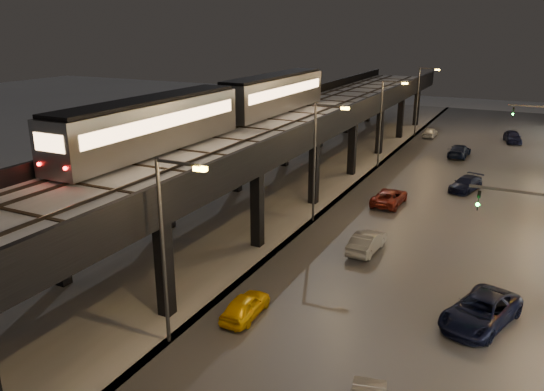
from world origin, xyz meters
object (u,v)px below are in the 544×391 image
at_px(car_mid_silver, 389,197).
at_px(car_onc_red, 513,137).
at_px(car_mid_dark, 459,151).
at_px(car_far_white, 430,133).
at_px(car_onc_white, 466,184).
at_px(subway_train, 225,106).
at_px(car_taxi, 245,307).
at_px(car_onc_dark, 480,312).
at_px(car_near_white, 367,243).

bearing_deg(car_mid_silver, car_onc_red, -102.58).
relative_size(car_mid_dark, car_far_white, 1.28).
height_order(car_mid_silver, car_onc_red, car_onc_red).
bearing_deg(car_onc_white, car_mid_silver, -110.71).
relative_size(car_mid_silver, car_mid_dark, 0.98).
distance_m(subway_train, car_far_white, 37.67).
height_order(car_mid_silver, car_mid_dark, car_mid_dark).
bearing_deg(subway_train, car_onc_red, 61.69).
height_order(car_mid_silver, car_onc_white, car_mid_silver).
bearing_deg(car_far_white, car_mid_silver, 93.83).
distance_m(car_taxi, car_onc_red, 52.50).
distance_m(subway_train, car_mid_silver, 15.45).
bearing_deg(car_onc_dark, car_onc_white, 117.26).
bearing_deg(car_taxi, car_far_white, -91.85).
height_order(car_near_white, car_onc_white, car_near_white).
xyz_separation_m(subway_train, car_mid_dark, (14.85, 25.87, -7.58)).
distance_m(car_taxi, car_onc_white, 28.62).
distance_m(car_mid_dark, car_onc_white, 13.20).
bearing_deg(car_onc_white, car_near_white, -87.06).
relative_size(subway_train, car_taxi, 9.60).
distance_m(car_onc_white, car_onc_red, 24.02).
bearing_deg(car_onc_white, car_onc_red, 100.15).
xyz_separation_m(car_far_white, car_onc_white, (7.36, -22.67, -0.01)).
distance_m(car_mid_silver, car_far_white, 29.61).
relative_size(car_taxi, car_far_white, 0.96).
height_order(car_near_white, car_mid_dark, car_mid_dark).
relative_size(car_near_white, car_onc_white, 0.95).
bearing_deg(subway_train, car_taxi, -56.05).
relative_size(subway_train, car_onc_dark, 6.45).
xyz_separation_m(car_mid_silver, car_onc_white, (5.19, 6.86, -0.03)).
bearing_deg(car_far_white, car_mid_dark, 116.95).
xyz_separation_m(car_onc_dark, car_onc_red, (-1.01, 47.02, 0.01)).
relative_size(subway_train, car_mid_dark, 7.19).
bearing_deg(car_far_white, car_onc_red, -173.42).
relative_size(car_near_white, car_mid_dark, 0.86).
height_order(car_taxi, car_near_white, car_near_white).
height_order(subway_train, car_onc_white, subway_train).
bearing_deg(car_mid_dark, car_onc_red, -111.52).
xyz_separation_m(subway_train, car_near_white, (13.14, -4.12, -7.60)).
relative_size(car_near_white, car_far_white, 1.10).
xyz_separation_m(car_mid_silver, car_onc_dark, (8.80, -16.28, 0.09)).
bearing_deg(car_onc_red, subway_train, -130.70).
bearing_deg(car_onc_red, car_near_white, -111.65).
bearing_deg(car_far_white, subway_train, 74.15).
height_order(car_mid_silver, car_far_white, car_mid_silver).
bearing_deg(car_onc_dark, car_near_white, 159.77).
bearing_deg(car_onc_dark, car_far_white, 121.85).
distance_m(car_onc_dark, car_onc_white, 23.42).
bearing_deg(car_mid_silver, car_taxi, 86.03).
height_order(car_far_white, car_onc_red, car_onc_red).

